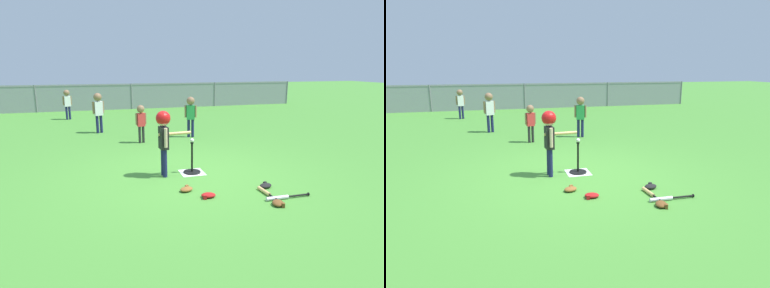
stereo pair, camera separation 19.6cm
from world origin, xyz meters
TOP-DOWN VIEW (x-y plane):
  - ground_plane at (0.00, 0.00)m, footprint 60.00×60.00m
  - home_plate at (0.05, 0.14)m, footprint 0.44×0.44m
  - batting_tee at (0.05, 0.14)m, footprint 0.32×0.32m
  - baseball_on_tee at (0.05, 0.14)m, footprint 0.07×0.07m
  - batter_child at (-0.47, 0.09)m, footprint 0.64×0.34m
  - fielder_deep_center at (-2.59, 7.37)m, footprint 0.31×0.22m
  - fielder_deep_right at (0.90, 3.17)m, footprint 0.32×0.22m
  - fielder_deep_left at (-0.51, 2.84)m, footprint 0.28×0.19m
  - fielder_near_right at (-1.53, 4.47)m, footprint 0.33×0.23m
  - spare_bat_silver at (0.99, -1.45)m, footprint 0.72×0.06m
  - spare_bat_wood at (0.86, -1.21)m, footprint 0.09×0.64m
  - glove_by_plate at (1.00, -0.94)m, footprint 0.26×0.23m
  - glove_near_bats at (-0.29, -0.73)m, footprint 0.27×0.24m
  - glove_tossed_aside at (-0.04, -1.07)m, footprint 0.24×0.19m
  - glove_outfield_drop at (0.82, -1.63)m, footprint 0.24×0.27m
  - outfield_fence at (0.00, 9.73)m, footprint 16.06×0.06m

SIDE VIEW (x-z plane):
  - ground_plane at x=0.00m, z-range 0.00..0.00m
  - home_plate at x=0.05m, z-range 0.00..0.01m
  - spare_bat_silver at x=0.99m, z-range 0.00..0.06m
  - spare_bat_wood at x=0.86m, z-range 0.00..0.06m
  - glove_by_plate at x=1.00m, z-range 0.00..0.07m
  - glove_near_bats at x=-0.29m, z-range 0.00..0.07m
  - glove_tossed_aside at x=-0.04m, z-range 0.00..0.07m
  - glove_outfield_drop at x=0.82m, z-range 0.00..0.07m
  - batting_tee at x=0.05m, z-range -0.20..0.38m
  - outfield_fence at x=0.00m, z-range 0.04..1.19m
  - baseball_on_tee at x=0.05m, z-range 0.58..0.66m
  - fielder_deep_left at x=-0.51m, z-range 0.14..1.12m
  - fielder_deep_center at x=-2.59m, z-range 0.16..1.24m
  - fielder_deep_right at x=0.90m, z-range 0.16..1.28m
  - fielder_near_right at x=-1.53m, z-range 0.17..1.34m
  - batter_child at x=-0.47m, z-range 0.25..1.44m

